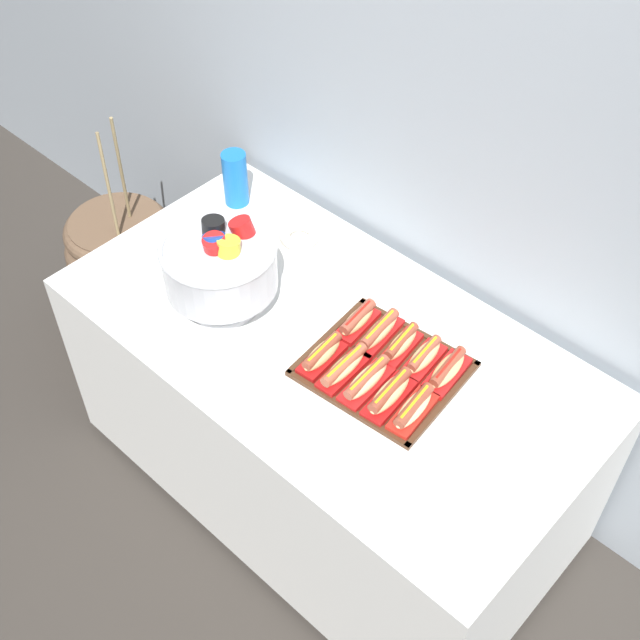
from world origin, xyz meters
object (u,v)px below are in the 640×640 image
at_px(punch_bowl, 221,264).
at_px(donut, 299,235).
at_px(serving_tray, 384,369).
at_px(hot_dog_4, 413,409).
at_px(hot_dog_3, 390,394).
at_px(hot_dog_2, 366,381).
at_px(hot_dog_7, 401,344).
at_px(cup_stack, 235,179).
at_px(hot_dog_6, 379,332).
at_px(buffet_table, 327,414).
at_px(floor_vase, 127,272).
at_px(hot_dog_0, 322,355).
at_px(hot_dog_1, 344,368).
at_px(hot_dog_5, 358,320).
at_px(hot_dog_9, 447,370).
at_px(hot_dog_8, 424,357).

height_order(punch_bowl, donut, punch_bowl).
bearing_deg(serving_tray, hot_dog_4, -23.83).
height_order(hot_dog_3, punch_bowl, punch_bowl).
bearing_deg(hot_dog_2, hot_dog_3, 4.98).
bearing_deg(hot_dog_2, serving_tray, 94.98).
xyz_separation_m(hot_dog_3, hot_dog_7, (-0.09, 0.16, -0.00)).
bearing_deg(serving_tray, punch_bowl, -166.99).
bearing_deg(hot_dog_7, cup_stack, 169.60).
distance_m(hot_dog_6, punch_bowl, 0.49).
relative_size(buffet_table, floor_vase, 1.63).
bearing_deg(floor_vase, hot_dog_0, -6.91).
distance_m(buffet_table, donut, 0.58).
height_order(buffet_table, hot_dog_1, hot_dog_1).
bearing_deg(floor_vase, hot_dog_3, -5.04).
distance_m(buffet_table, punch_bowl, 0.61).
height_order(serving_tray, hot_dog_3, hot_dog_3).
distance_m(hot_dog_1, cup_stack, 0.84).
bearing_deg(hot_dog_4, punch_bowl, -175.78).
relative_size(hot_dog_4, punch_bowl, 0.53).
distance_m(buffet_table, hot_dog_3, 0.49).
height_order(floor_vase, hot_dog_0, floor_vase).
bearing_deg(punch_bowl, hot_dog_4, 4.22).
bearing_deg(donut, hot_dog_3, -26.39).
relative_size(hot_dog_4, cup_stack, 0.92).
bearing_deg(hot_dog_7, hot_dog_6, -175.02).
relative_size(floor_vase, hot_dog_1, 5.37).
bearing_deg(hot_dog_3, cup_stack, 161.35).
distance_m(floor_vase, hot_dog_6, 1.37).
height_order(hot_dog_5, hot_dog_9, hot_dog_5).
bearing_deg(hot_dog_2, buffet_table, 161.23).
bearing_deg(buffet_table, hot_dog_5, 64.45).
xyz_separation_m(hot_dog_2, hot_dog_9, (0.14, 0.18, -0.00)).
relative_size(hot_dog_1, cup_stack, 0.95).
bearing_deg(cup_stack, floor_vase, -159.74).
bearing_deg(punch_bowl, donut, 95.75).
distance_m(floor_vase, hot_dog_0, 1.32).
bearing_deg(hot_dog_5, floor_vase, -179.05).
xyz_separation_m(hot_dog_0, hot_dog_4, (0.30, 0.03, -0.00)).
bearing_deg(hot_dog_0, hot_dog_7, 52.71).
relative_size(hot_dog_0, cup_stack, 0.87).
relative_size(serving_tray, cup_stack, 2.27).
bearing_deg(hot_dog_4, hot_dog_7, 137.25).
relative_size(serving_tray, hot_dog_3, 2.33).
xyz_separation_m(hot_dog_4, donut, (-0.71, 0.31, -0.01)).
xyz_separation_m(hot_dog_3, hot_dog_4, (0.07, 0.01, -0.00)).
bearing_deg(hot_dog_6, floor_vase, -178.81).
distance_m(hot_dog_2, hot_dog_8, 0.18).
height_order(serving_tray, donut, donut).
distance_m(hot_dog_3, hot_dog_5, 0.28).
relative_size(buffet_table, hot_dog_2, 8.64).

